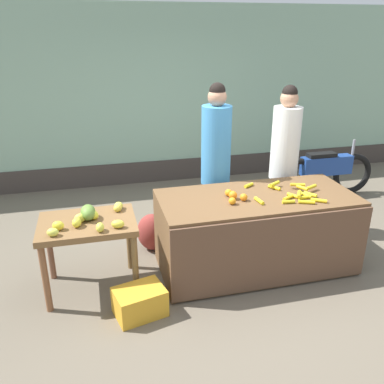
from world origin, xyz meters
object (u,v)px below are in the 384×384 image
object	(u,v)px
parked_motorcycle	(325,172)
produce_crate	(140,302)
produce_sack	(152,232)
vendor_woman_blue_shirt	(216,165)
vendor_woman_white_shirt	(284,161)

from	to	relation	value
parked_motorcycle	produce_crate	distance (m)	3.79
produce_crate	produce_sack	bearing A→B (deg)	75.29
vendor_woman_blue_shirt	produce_crate	world-z (taller)	vendor_woman_blue_shirt
parked_motorcycle	produce_sack	xyz separation A→B (m)	(-2.82, -0.98, -0.18)
parked_motorcycle	produce_crate	world-z (taller)	parked_motorcycle
vendor_woman_white_shirt	parked_motorcycle	size ratio (longest dim) A/B	1.15
vendor_woman_blue_shirt	parked_motorcycle	bearing A→B (deg)	23.63
produce_crate	parked_motorcycle	bearing A→B (deg)	34.25
vendor_woman_blue_shirt	produce_crate	distance (m)	1.84
vendor_woman_white_shirt	produce_sack	xyz separation A→B (m)	(-1.66, -0.11, -0.70)
vendor_woman_white_shirt	produce_crate	xyz separation A→B (m)	(-1.96, -1.26, -0.80)
vendor_woman_white_shirt	vendor_woman_blue_shirt	bearing A→B (deg)	-178.39
vendor_woman_white_shirt	parked_motorcycle	bearing A→B (deg)	36.79
parked_motorcycle	produce_crate	size ratio (longest dim) A/B	3.64
parked_motorcycle	vendor_woman_white_shirt	bearing A→B (deg)	-143.21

